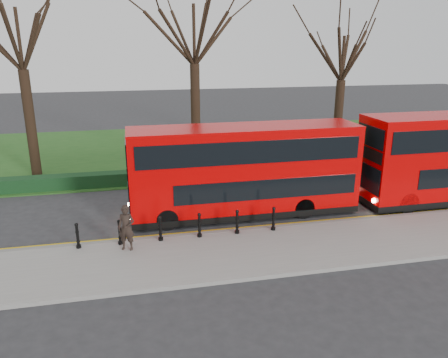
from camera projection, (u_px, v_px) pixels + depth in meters
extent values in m
plane|color=#28282B|center=(187.00, 228.00, 19.38)|extent=(120.00, 120.00, 0.00)
cube|color=gray|center=(198.00, 257.00, 16.56)|extent=(60.00, 4.00, 0.15)
cube|color=slate|center=(190.00, 235.00, 18.42)|extent=(60.00, 0.25, 0.16)
cube|color=#1F4F1A|center=(161.00, 150.00, 33.35)|extent=(60.00, 18.00, 0.06)
cube|color=black|center=(171.00, 176.00, 25.60)|extent=(60.00, 0.90, 0.80)
cube|color=yellow|center=(189.00, 234.00, 18.72)|extent=(60.00, 0.10, 0.01)
cube|color=yellow|center=(189.00, 232.00, 18.91)|extent=(60.00, 0.10, 0.01)
cylinder|color=black|center=(31.00, 124.00, 26.11)|extent=(0.60, 0.60, 6.38)
cylinder|color=black|center=(196.00, 117.00, 28.12)|extent=(0.60, 0.60, 6.60)
cylinder|color=black|center=(338.00, 120.00, 30.34)|extent=(0.60, 0.60, 5.44)
cylinder|color=black|center=(78.00, 236.00, 17.01)|extent=(0.15, 0.15, 1.00)
cylinder|color=black|center=(120.00, 232.00, 17.34)|extent=(0.15, 0.15, 1.00)
cylinder|color=black|center=(160.00, 229.00, 17.67)|extent=(0.15, 0.15, 1.00)
cylinder|color=black|center=(199.00, 225.00, 18.00)|extent=(0.15, 0.15, 1.00)
cylinder|color=black|center=(237.00, 222.00, 18.32)|extent=(0.15, 0.15, 1.00)
cylinder|color=black|center=(274.00, 219.00, 18.65)|extent=(0.15, 0.15, 1.00)
cube|color=#C10001|center=(245.00, 168.00, 20.27)|extent=(10.60, 2.41, 3.90)
cube|color=black|center=(244.00, 208.00, 20.87)|extent=(10.62, 2.43, 0.29)
cube|color=black|center=(268.00, 189.00, 19.51)|extent=(8.48, 0.04, 0.92)
cube|color=black|center=(252.00, 153.00, 18.83)|extent=(10.02, 0.04, 1.01)
cube|color=black|center=(127.00, 168.00, 19.09)|extent=(0.06, 2.12, 0.53)
cylinder|color=black|center=(167.00, 219.00, 19.05)|extent=(0.96, 0.29, 0.96)
cylinder|color=black|center=(163.00, 203.00, 21.03)|extent=(0.96, 0.29, 0.96)
cylinder|color=black|center=(304.00, 208.00, 20.35)|extent=(0.96, 0.29, 0.96)
cylinder|color=black|center=(288.00, 193.00, 22.33)|extent=(0.96, 0.29, 0.96)
cube|color=black|center=(369.00, 154.00, 20.99)|extent=(0.06, 2.24, 0.56)
cylinder|color=black|center=(408.00, 203.00, 20.95)|extent=(1.02, 0.31, 1.02)
cylinder|color=black|center=(382.00, 188.00, 23.04)|extent=(1.02, 0.31, 1.02)
imported|color=black|center=(126.00, 228.00, 16.77)|extent=(0.76, 0.62, 1.81)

